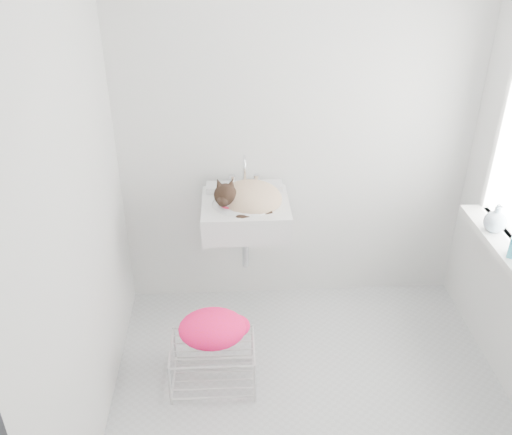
{
  "coord_description": "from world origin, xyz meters",
  "views": [
    {
      "loc": [
        -0.42,
        -2.16,
        2.39
      ],
      "look_at": [
        -0.28,
        0.5,
        0.88
      ],
      "focal_mm": 38.91,
      "sensor_mm": 36.0,
      "label": 1
    }
  ],
  "objects_px": {
    "bottle_c": "(493,230)",
    "wire_rack": "(213,362)",
    "cat": "(248,198)",
    "sink": "(245,202)"
  },
  "relations": [
    {
      "from": "cat",
      "to": "wire_rack",
      "type": "xyz_separation_m",
      "value": [
        -0.22,
        -0.57,
        -0.74
      ]
    },
    {
      "from": "cat",
      "to": "bottle_c",
      "type": "xyz_separation_m",
      "value": [
        1.31,
        -0.38,
        -0.04
      ]
    },
    {
      "from": "sink",
      "to": "bottle_c",
      "type": "height_order",
      "value": "sink"
    },
    {
      "from": "cat",
      "to": "bottle_c",
      "type": "height_order",
      "value": "cat"
    },
    {
      "from": "cat",
      "to": "wire_rack",
      "type": "distance_m",
      "value": 0.96
    },
    {
      "from": "bottle_c",
      "to": "wire_rack",
      "type": "bearing_deg",
      "value": -173.0
    },
    {
      "from": "bottle_c",
      "to": "cat",
      "type": "bearing_deg",
      "value": 163.99
    },
    {
      "from": "sink",
      "to": "wire_rack",
      "type": "distance_m",
      "value": 0.93
    },
    {
      "from": "cat",
      "to": "bottle_c",
      "type": "distance_m",
      "value": 1.37
    },
    {
      "from": "sink",
      "to": "wire_rack",
      "type": "relative_size",
      "value": 1.14
    }
  ]
}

